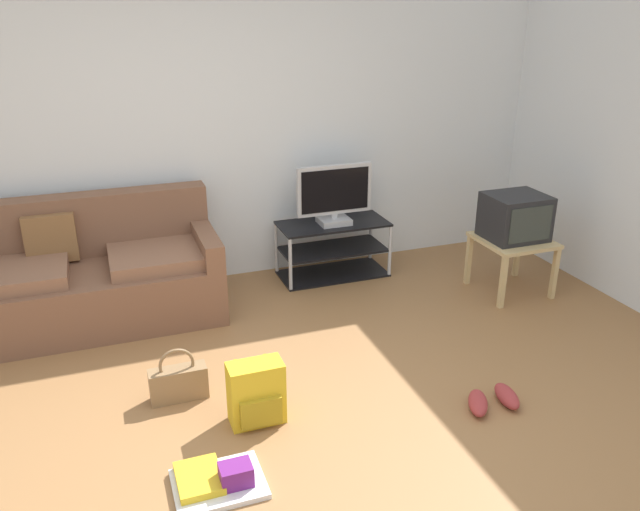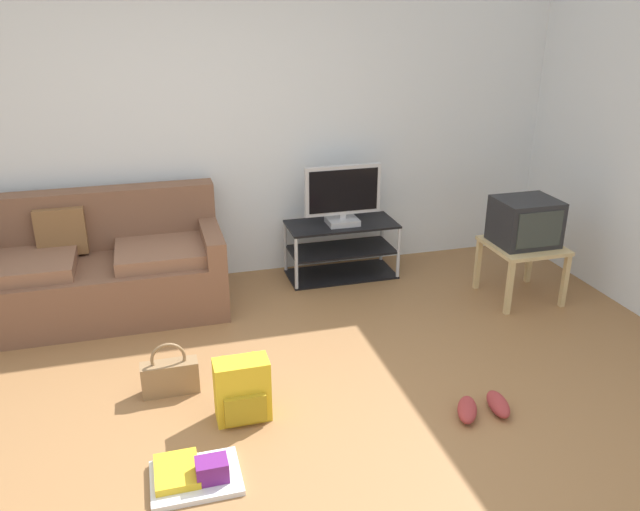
{
  "view_description": "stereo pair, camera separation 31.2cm",
  "coord_description": "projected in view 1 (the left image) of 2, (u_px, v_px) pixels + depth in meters",
  "views": [
    {
      "loc": [
        -0.83,
        -2.69,
        2.26
      ],
      "look_at": [
        0.59,
        1.22,
        0.58
      ],
      "focal_mm": 35.67,
      "sensor_mm": 36.0,
      "label": 1
    },
    {
      "loc": [
        -0.53,
        -2.78,
        2.26
      ],
      "look_at": [
        0.59,
        1.22,
        0.58
      ],
      "focal_mm": 35.67,
      "sensor_mm": 36.0,
      "label": 2
    }
  ],
  "objects": [
    {
      "name": "ground_plane",
      "position": [
        295.0,
        448.0,
        3.46
      ],
      "size": [
        9.0,
        9.8,
        0.02
      ],
      "primitive_type": "cube",
      "color": "olive"
    },
    {
      "name": "wall_back",
      "position": [
        199.0,
        121.0,
        5.08
      ],
      "size": [
        9.0,
        0.1,
        2.7
      ],
      "primitive_type": "cube",
      "color": "silver",
      "rests_on": "ground_plane"
    },
    {
      "name": "couch",
      "position": [
        90.0,
        277.0,
        4.72
      ],
      "size": [
        1.85,
        0.84,
        0.9
      ],
      "color": "brown",
      "rests_on": "ground_plane"
    },
    {
      "name": "tv_stand",
      "position": [
        333.0,
        249.0,
        5.52
      ],
      "size": [
        0.93,
        0.44,
        0.48
      ],
      "color": "black",
      "rests_on": "ground_plane"
    },
    {
      "name": "flat_tv",
      "position": [
        334.0,
        195.0,
        5.31
      ],
      "size": [
        0.65,
        0.22,
        0.51
      ],
      "color": "#B2B2B7",
      "rests_on": "tv_stand"
    },
    {
      "name": "side_table",
      "position": [
        513.0,
        247.0,
        5.15
      ],
      "size": [
        0.55,
        0.55,
        0.46
      ],
      "color": "tan",
      "rests_on": "ground_plane"
    },
    {
      "name": "crt_tv",
      "position": [
        515.0,
        217.0,
        5.07
      ],
      "size": [
        0.46,
        0.4,
        0.36
      ],
      "color": "#232326",
      "rests_on": "side_table"
    },
    {
      "name": "backpack",
      "position": [
        256.0,
        394.0,
        3.6
      ],
      "size": [
        0.31,
        0.24,
        0.38
      ],
      "rotation": [
        0.0,
        0.0,
        -0.15
      ],
      "color": "gold",
      "rests_on": "ground_plane"
    },
    {
      "name": "handbag",
      "position": [
        178.0,
        382.0,
        3.83
      ],
      "size": [
        0.34,
        0.12,
        0.34
      ],
      "rotation": [
        0.0,
        0.0,
        -0.15
      ],
      "color": "olive",
      "rests_on": "ground_plane"
    },
    {
      "name": "sneakers_pair",
      "position": [
        493.0,
        399.0,
        3.78
      ],
      "size": [
        0.39,
        0.28,
        0.09
      ],
      "color": "#993333",
      "rests_on": "ground_plane"
    },
    {
      "name": "floor_tray",
      "position": [
        217.0,
        480.0,
        3.15
      ],
      "size": [
        0.45,
        0.35,
        0.14
      ],
      "color": "silver",
      "rests_on": "ground_plane"
    }
  ]
}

